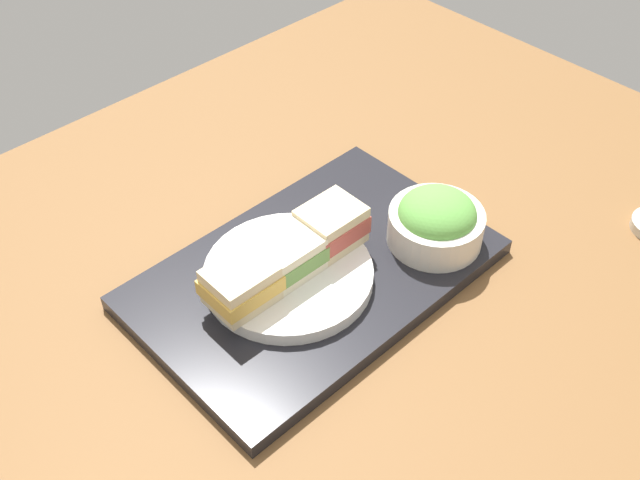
{
  "coord_description": "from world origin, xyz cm",
  "views": [
    {
      "loc": [
        37.15,
        44.0,
        65.6
      ],
      "look_at": [
        -6.97,
        -2.31,
        5.0
      ],
      "focal_mm": 43.03,
      "sensor_mm": 36.0,
      "label": 1
    }
  ],
  "objects_px": {
    "sandwich_plate": "(288,275)",
    "sandwich_far": "(241,285)",
    "salad_bowl": "(436,221)",
    "sandwich_middle": "(288,256)",
    "sandwich_near": "(331,226)"
  },
  "relations": [
    {
      "from": "sandwich_plate",
      "to": "sandwich_far",
      "type": "height_order",
      "value": "sandwich_far"
    },
    {
      "from": "sandwich_middle",
      "to": "sandwich_far",
      "type": "distance_m",
      "value": 0.07
    },
    {
      "from": "sandwich_middle",
      "to": "salad_bowl",
      "type": "relative_size",
      "value": 0.64
    },
    {
      "from": "sandwich_plate",
      "to": "sandwich_near",
      "type": "height_order",
      "value": "sandwich_near"
    },
    {
      "from": "sandwich_far",
      "to": "salad_bowl",
      "type": "bearing_deg",
      "value": 163.27
    },
    {
      "from": "sandwich_near",
      "to": "sandwich_middle",
      "type": "relative_size",
      "value": 0.99
    },
    {
      "from": "sandwich_far",
      "to": "salad_bowl",
      "type": "relative_size",
      "value": 0.66
    },
    {
      "from": "sandwich_plate",
      "to": "sandwich_far",
      "type": "distance_m",
      "value": 0.07
    },
    {
      "from": "sandwich_middle",
      "to": "sandwich_far",
      "type": "relative_size",
      "value": 0.97
    },
    {
      "from": "sandwich_near",
      "to": "sandwich_middle",
      "type": "bearing_deg",
      "value": -0.19
    },
    {
      "from": "sandwich_middle",
      "to": "salad_bowl",
      "type": "height_order",
      "value": "salad_bowl"
    },
    {
      "from": "sandwich_middle",
      "to": "sandwich_far",
      "type": "xyz_separation_m",
      "value": [
        0.07,
        -0.0,
        0.0
      ]
    },
    {
      "from": "sandwich_far",
      "to": "sandwich_middle",
      "type": "bearing_deg",
      "value": 179.81
    },
    {
      "from": "sandwich_near",
      "to": "sandwich_far",
      "type": "distance_m",
      "value": 0.13
    },
    {
      "from": "sandwich_near",
      "to": "salad_bowl",
      "type": "bearing_deg",
      "value": 145.75
    }
  ]
}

